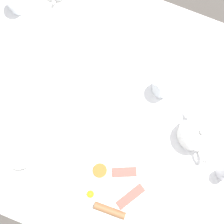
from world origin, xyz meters
TOP-DOWN VIEW (x-y plane):
  - ground_plane at (0.00, 0.00)m, footprint 8.00×8.00m
  - table at (0.00, 0.00)m, footprint 1.09×0.90m
  - breakfast_plate at (0.09, -0.24)m, footprint 0.27×0.27m
  - teapot_near at (0.29, 0.03)m, footprint 0.13×0.17m
  - teacup_with_saucer_right at (-0.22, -0.25)m, footprint 0.15×0.15m
  - water_glass_tall at (-0.45, 0.23)m, footprint 0.07×0.07m
  - water_glass_short at (0.13, 0.14)m, footprint 0.07×0.07m
  - napkin_folded at (0.01, 0.31)m, footprint 0.18×0.14m
  - knife_by_plate at (-0.37, -0.06)m, footprint 0.17×0.15m
  - spoon_for_tea at (-0.01, -0.00)m, footprint 0.14×0.07m

SIDE VIEW (x-z plane):
  - ground_plane at x=0.00m, z-range 0.00..0.00m
  - table at x=0.00m, z-range 0.30..1.05m
  - knife_by_plate at x=-0.37m, z-range 0.75..0.75m
  - spoon_for_tea at x=-0.01m, z-range 0.75..0.75m
  - napkin_folded at x=0.01m, z-range 0.75..0.75m
  - breakfast_plate at x=0.09m, z-range 0.74..0.77m
  - teacup_with_saucer_right at x=-0.22m, z-range 0.74..0.80m
  - teapot_near at x=0.29m, z-range 0.74..0.86m
  - water_glass_tall at x=-0.45m, z-range 0.75..0.85m
  - water_glass_short at x=0.13m, z-range 0.75..0.86m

